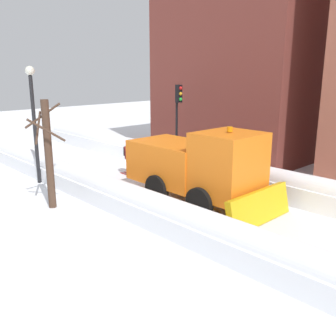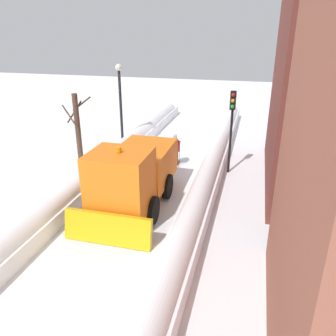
# 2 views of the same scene
# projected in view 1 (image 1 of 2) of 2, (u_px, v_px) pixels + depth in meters

# --- Properties ---
(ground_plane) EXTENTS (80.00, 80.00, 0.00)m
(ground_plane) POSITION_uv_depth(u_px,v_px,m) (218.00, 209.00, 14.11)
(ground_plane) COLOR white
(snowbank_left) EXTENTS (1.10, 36.00, 1.21)m
(snowbank_left) POSITION_uv_depth(u_px,v_px,m) (260.00, 180.00, 15.75)
(snowbank_left) COLOR white
(snowbank_left) RESTS_ON ground
(snowbank_right) EXTENTS (1.10, 36.00, 1.10)m
(snowbank_right) POSITION_uv_depth(u_px,v_px,m) (165.00, 214.00, 12.21)
(snowbank_right) COLOR white
(snowbank_right) RESTS_ON ground
(building_brick_near) EXTENTS (6.76, 9.20, 12.32)m
(building_brick_near) POSITION_uv_depth(u_px,v_px,m) (244.00, 49.00, 22.14)
(building_brick_near) COLOR brown
(building_brick_near) RESTS_ON ground
(plow_truck) EXTENTS (3.20, 5.98, 3.12)m
(plow_truck) POSITION_uv_depth(u_px,v_px,m) (199.00, 166.00, 14.38)
(plow_truck) COLOR orange
(plow_truck) RESTS_ON ground
(skier) EXTENTS (0.62, 1.80, 1.81)m
(skier) POSITION_uv_depth(u_px,v_px,m) (130.00, 155.00, 18.37)
(skier) COLOR black
(skier) RESTS_ON ground
(traffic_light_pole) EXTENTS (0.28, 0.42, 4.26)m
(traffic_light_pole) POSITION_uv_depth(u_px,v_px,m) (178.00, 110.00, 19.59)
(traffic_light_pole) COLOR black
(traffic_light_pole) RESTS_ON ground
(street_lamp) EXTENTS (0.40, 0.40, 5.15)m
(street_lamp) POSITION_uv_depth(u_px,v_px,m) (33.00, 111.00, 16.55)
(street_lamp) COLOR black
(street_lamp) RESTS_ON ground
(bare_tree_near) EXTENTS (1.50, 1.40, 3.99)m
(bare_tree_near) POSITION_uv_depth(u_px,v_px,m) (48.00, 153.00, 13.76)
(bare_tree_near) COLOR #4A3427
(bare_tree_near) RESTS_ON ground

